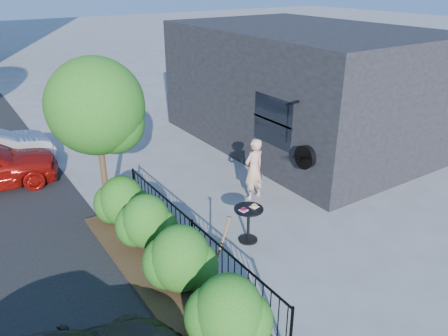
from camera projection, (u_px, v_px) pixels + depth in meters
ground at (251, 243)px, 9.90m from camera, size 120.00×120.00×0.00m
shop_building at (301, 86)px, 15.29m from camera, size 6.22×9.00×4.00m
fence at (193, 243)px, 8.91m from camera, size 0.05×6.05×1.10m
planting_bed at (163, 275)px, 8.77m from camera, size 1.30×6.00×0.08m
shrubs at (164, 244)px, 8.63m from camera, size 1.10×5.60×1.24m
patio_tree at (100, 112)px, 9.75m from camera, size 2.20×2.20×3.94m
cafe_table at (249, 218)px, 9.77m from camera, size 0.66×0.66×0.88m
woman at (254, 169)px, 11.56m from camera, size 0.67×0.49×1.71m
shovel at (220, 252)px, 8.54m from camera, size 0.47×0.18×1.36m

